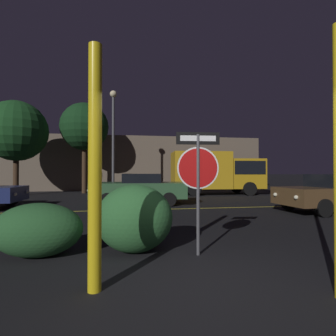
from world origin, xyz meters
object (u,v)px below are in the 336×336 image
hedge_bush_2 (135,218)px  hedge_bush_1 (38,230)px  yellow_pole_left (95,167)px  delivery_truck (217,171)px  passing_car_3 (335,193)px  tree_0 (84,127)px  stop_sign (198,169)px  street_lamp (113,130)px  tree_1 (16,131)px  passing_car_2 (139,188)px

hedge_bush_2 → hedge_bush_1: bearing=179.6°
yellow_pole_left → delivery_truck: size_ratio=0.52×
hedge_bush_2 → passing_car_3: 8.30m
hedge_bush_1 → tree_0: bearing=95.2°
yellow_pole_left → tree_0: size_ratio=0.50×
stop_sign → hedge_bush_1: bearing=177.0°
street_lamp → delivery_truck: bearing=4.2°
street_lamp → tree_1: 6.10m
stop_sign → delivery_truck: 12.88m
passing_car_3 → stop_sign: bearing=117.8°
street_lamp → tree_1: size_ratio=1.09×
yellow_pole_left → tree_1: (-6.24, 14.06, 2.44)m
yellow_pole_left → delivery_truck: bearing=63.9°
tree_1 → hedge_bush_2: bearing=-61.6°
passing_car_3 → street_lamp: street_lamp is taller
delivery_truck → stop_sign: bearing=-18.0°
stop_sign → hedge_bush_2: bearing=166.9°
hedge_bush_1 → tree_1: tree_1 is taller
hedge_bush_2 → stop_sign: bearing=-17.5°
passing_car_2 → hedge_bush_2: bearing=-179.5°
passing_car_2 → tree_1: size_ratio=0.75×
hedge_bush_1 → street_lamp: bearing=85.8°
stop_sign → hedge_bush_1: 3.01m
stop_sign → delivery_truck: bearing=72.8°
street_lamp → hedge_bush_1: bearing=-94.2°
tree_0 → tree_1: size_ratio=1.06×
hedge_bush_1 → hedge_bush_2: size_ratio=1.08×
yellow_pole_left → street_lamp: street_lamp is taller
yellow_pole_left → passing_car_2: yellow_pole_left is taller
stop_sign → street_lamp: bearing=104.2°
street_lamp → tree_0: street_lamp is taller
delivery_truck → tree_1: bearing=-90.6°
stop_sign → tree_1: 15.33m
hedge_bush_2 → tree_1: size_ratio=0.24×
hedge_bush_1 → street_lamp: street_lamp is taller
yellow_pole_left → tree_0: 15.85m
hedge_bush_2 → tree_0: size_ratio=0.23×
passing_car_3 → street_lamp: (-8.33, 7.49, 3.30)m
passing_car_2 → tree_0: tree_0 is taller
tree_0 → street_lamp: bearing=-53.1°
tree_0 → tree_1: 4.12m
stop_sign → yellow_pole_left: (-1.67, -1.16, 0.01)m
passing_car_2 → delivery_truck: size_ratio=0.74×
passing_car_3 → delivery_truck: (-1.59, 7.98, 0.81)m
street_lamp → tree_0: 3.49m
stop_sign → hedge_bush_1: (-2.79, 0.36, -1.07)m
yellow_pole_left → passing_car_2: (1.04, 8.69, -0.83)m
stop_sign → delivery_truck: size_ratio=0.37×
hedge_bush_1 → delivery_truck: 13.88m
hedge_bush_2 → passing_car_2: passing_car_2 is taller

